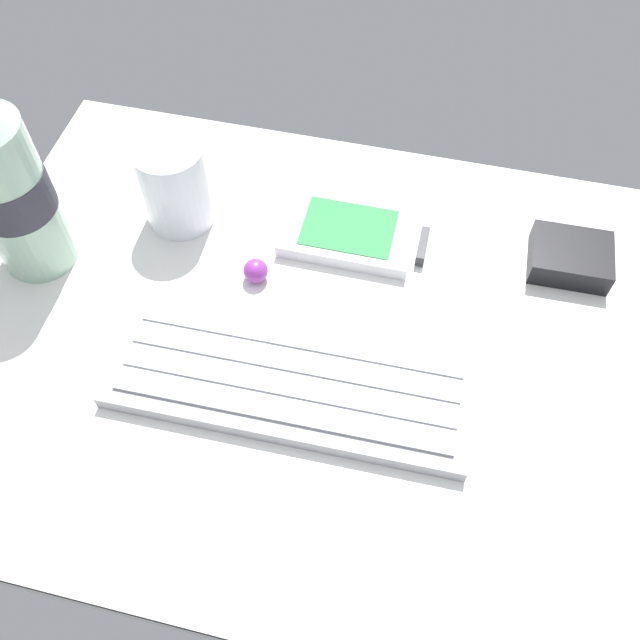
# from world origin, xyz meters

# --- Properties ---
(ground_plane) EXTENTS (0.64, 0.48, 0.03)m
(ground_plane) POSITION_xyz_m (0.00, -0.00, -0.01)
(ground_plane) COLOR silver
(keyboard) EXTENTS (0.29, 0.11, 0.02)m
(keyboard) POSITION_xyz_m (-0.01, -0.04, 0.01)
(keyboard) COLOR #93969B
(keyboard) RESTS_ON ground_plane
(handheld_device) EXTENTS (0.13, 0.08, 0.02)m
(handheld_device) POSITION_xyz_m (0.01, 0.11, 0.01)
(handheld_device) COLOR silver
(handheld_device) RESTS_ON ground_plane
(juice_cup) EXTENTS (0.06, 0.06, 0.09)m
(juice_cup) POSITION_xyz_m (-0.16, 0.11, 0.04)
(juice_cup) COLOR silver
(juice_cup) RESTS_ON ground_plane
(water_bottle) EXTENTS (0.07, 0.07, 0.21)m
(water_bottle) POSITION_xyz_m (-0.27, 0.03, 0.09)
(water_bottle) COLOR #9EC1A8
(water_bottle) RESTS_ON ground_plane
(charger_block) EXTENTS (0.07, 0.06, 0.02)m
(charger_block) POSITION_xyz_m (0.20, 0.13, 0.01)
(charger_block) COLOR black
(charger_block) RESTS_ON ground_plane
(trackball_mouse) EXTENTS (0.02, 0.02, 0.02)m
(trackball_mouse) POSITION_xyz_m (-0.07, 0.05, 0.01)
(trackball_mouse) COLOR purple
(trackball_mouse) RESTS_ON ground_plane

